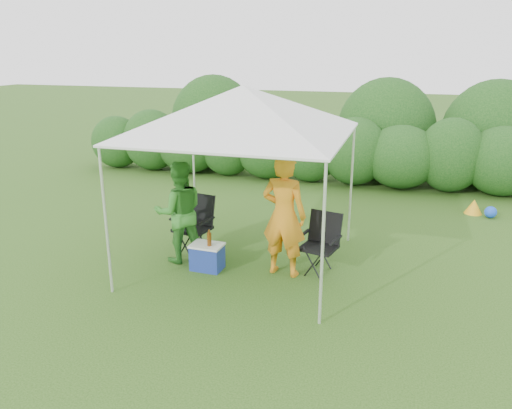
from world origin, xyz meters
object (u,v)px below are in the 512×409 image
(canopy, at_px, (243,110))
(man, at_px, (284,215))
(woman, at_px, (180,212))
(cooler, at_px, (207,257))
(chair_left, at_px, (195,220))
(chair_right, at_px, (321,239))

(canopy, bearing_deg, man, -15.06)
(woman, xyz_separation_m, cooler, (0.54, -0.21, -0.62))
(chair_left, bearing_deg, chair_right, 7.59)
(man, bearing_deg, chair_right, -145.66)
(canopy, bearing_deg, woman, -170.51)
(chair_right, distance_m, woman, 2.30)
(chair_left, bearing_deg, cooler, -42.16)
(chair_right, height_order, woman, woman)
(woman, distance_m, cooler, 0.85)
(canopy, distance_m, woman, 1.94)
(chair_left, distance_m, woman, 0.50)
(man, distance_m, woman, 1.73)
(canopy, height_order, man, canopy)
(canopy, height_order, cooler, canopy)
(canopy, height_order, chair_right, canopy)
(woman, height_order, cooler, woman)
(woman, relative_size, cooler, 3.24)
(chair_right, relative_size, cooler, 1.82)
(chair_left, relative_size, man, 0.52)
(canopy, distance_m, cooler, 2.33)
(canopy, bearing_deg, cooler, -141.50)
(canopy, relative_size, man, 1.64)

